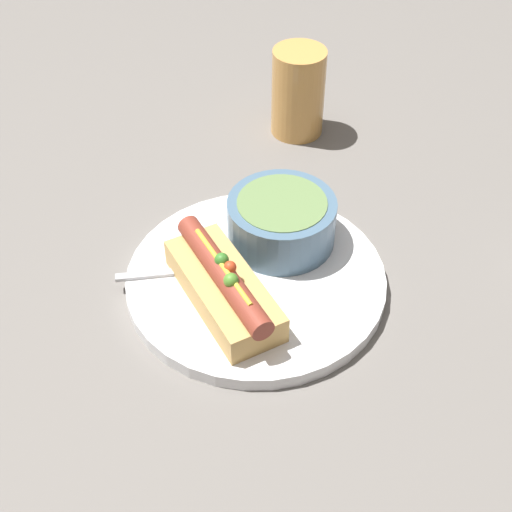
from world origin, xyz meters
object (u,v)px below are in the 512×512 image
(soup_bowl, at_px, (282,219))
(drinking_glass, at_px, (298,92))
(spoon, at_px, (238,265))
(hot_dog, at_px, (224,286))

(soup_bowl, height_order, drinking_glass, drinking_glass)
(soup_bowl, height_order, spoon, soup_bowl)
(soup_bowl, bearing_deg, spoon, -86.93)
(hot_dog, height_order, spoon, hot_dog)
(spoon, bearing_deg, soup_bowl, 35.14)
(soup_bowl, relative_size, spoon, 0.72)
(hot_dog, relative_size, soup_bowl, 1.42)
(spoon, xyz_separation_m, drinking_glass, (-0.16, 0.23, 0.04))
(spoon, relative_size, drinking_glass, 1.39)
(hot_dog, relative_size, drinking_glass, 1.43)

